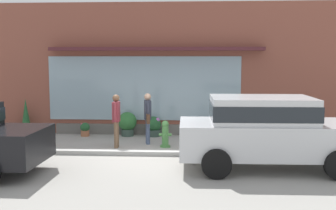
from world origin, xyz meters
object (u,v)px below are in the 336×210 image
potted_plant_corner_tall (301,130)px  potted_plant_window_left (153,126)px  potted_plant_window_center (26,117)px  pedestrian_with_handbag (148,115)px  pedestrian_passerby (116,116)px  parked_car_silver (267,128)px  potted_plant_low_front (127,123)px  fire_hydrant (165,134)px  potted_plant_window_right (85,129)px  potted_plant_near_hydrant (265,125)px  potted_plant_trailing_edge (225,126)px

potted_plant_corner_tall → potted_plant_window_left: potted_plant_window_left is taller
potted_plant_window_center → potted_plant_window_left: bearing=-1.1°
pedestrian_with_handbag → pedestrian_passerby: (-0.88, -0.55, 0.02)m
pedestrian_passerby → parked_car_silver: size_ratio=0.37×
potted_plant_corner_tall → potted_plant_low_front: bearing=178.4°
fire_hydrant → potted_plant_window_left: 1.84m
potted_plant_corner_tall → potted_plant_window_left: 4.93m
pedestrian_with_handbag → potted_plant_window_right: (-2.30, 1.18, -0.67)m
potted_plant_window_left → potted_plant_window_center: bearing=178.9°
parked_car_silver → potted_plant_window_left: (-3.13, 4.07, -0.64)m
potted_plant_window_left → potted_plant_near_hydrant: bearing=-4.1°
pedestrian_passerby → potted_plant_near_hydrant: size_ratio=1.59×
potted_plant_trailing_edge → potted_plant_window_right: 4.80m
potted_plant_corner_tall → potted_plant_window_right: (-7.27, 0.04, -0.07)m
pedestrian_with_handbag → potted_plant_window_right: 2.67m
potted_plant_low_front → potted_plant_window_left: size_ratio=1.21×
potted_plant_window_center → pedestrian_with_handbag: bearing=-17.7°
potted_plant_trailing_edge → parked_car_silver: bearing=-80.5°
potted_plant_near_hydrant → potted_plant_corner_tall: bearing=3.6°
pedestrian_with_handbag → pedestrian_passerby: pedestrian_passerby is taller
pedestrian_with_handbag → potted_plant_near_hydrant: pedestrian_with_handbag is taller
potted_plant_trailing_edge → potted_plant_window_left: size_ratio=1.03×
potted_plant_trailing_edge → pedestrian_with_handbag: bearing=-151.5°
potted_plant_window_right → potted_plant_near_hydrant: 6.10m
pedestrian_with_handbag → potted_plant_trailing_edge: bearing=106.7°
pedestrian_with_handbag → potted_plant_trailing_edge: 2.88m
potted_plant_window_right → potted_plant_window_left: potted_plant_window_left is taller
potted_plant_corner_tall → potted_plant_trailing_edge: potted_plant_trailing_edge is taller
pedestrian_with_handbag → potted_plant_window_right: size_ratio=3.37×
potted_plant_trailing_edge → potted_plant_window_right: potted_plant_trailing_edge is taller
pedestrian_with_handbag → pedestrian_passerby: bearing=-69.9°
fire_hydrant → potted_plant_near_hydrant: bearing=25.0°
potted_plant_window_right → pedestrian_with_handbag: bearing=-27.2°
potted_plant_window_center → potted_plant_corner_tall: bearing=-1.7°
potted_plant_trailing_edge → potted_plant_near_hydrant: 1.33m
potted_plant_window_center → potted_plant_near_hydrant: bearing=-2.4°
fire_hydrant → potted_plant_near_hydrant: size_ratio=0.81×
fire_hydrant → potted_plant_window_right: 3.30m
pedestrian_with_handbag → potted_plant_trailing_edge: pedestrian_with_handbag is taller
potted_plant_window_center → potted_plant_near_hydrant: potted_plant_window_center is taller
potted_plant_corner_tall → potted_plant_window_right: bearing=179.7°
potted_plant_near_hydrant → potted_plant_window_left: (-3.75, 0.27, -0.13)m
potted_plant_trailing_edge → potted_plant_window_right: (-4.79, -0.17, -0.14)m
fire_hydrant → potted_plant_trailing_edge: size_ratio=1.15×
potted_plant_near_hydrant → potted_plant_window_left: potted_plant_near_hydrant is taller
fire_hydrant → potted_plant_trailing_edge: fire_hydrant is taller
fire_hydrant → potted_plant_near_hydrant: potted_plant_near_hydrant is taller
fire_hydrant → potted_plant_window_center: potted_plant_window_center is taller
potted_plant_window_center → potted_plant_window_right: potted_plant_window_center is taller
fire_hydrant → potted_plant_trailing_edge: 2.62m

